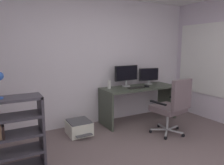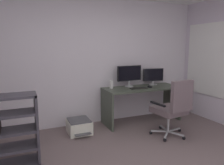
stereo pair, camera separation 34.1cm
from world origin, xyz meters
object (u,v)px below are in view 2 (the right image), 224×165
desk (142,96)px  monitor_main (129,74)px  desktop_speaker (111,84)px  office_chair (173,106)px  printer (79,126)px  monitor_secondary (153,76)px  computer_mouse (150,87)px  keyboard (139,88)px

desk → monitor_main: (-0.21, 0.16, 0.45)m
desk → monitor_main: 0.53m
monitor_main → desktop_speaker: size_ratio=3.31×
office_chair → printer: (-1.45, 0.83, -0.43)m
monitor_secondary → computer_mouse: bearing=-134.2°
monitor_main → printer: 1.48m
desk → printer: 1.44m
monitor_main → office_chair: 1.20m
printer → desktop_speaker: bearing=15.5°
computer_mouse → printer: (-1.50, 0.01, -0.63)m
monitor_secondary → keyboard: 0.63m
keyboard → computer_mouse: size_ratio=3.40×
desk → computer_mouse: computer_mouse is taller
desk → keyboard: size_ratio=4.76×
monitor_main → printer: (-1.16, -0.25, -0.88)m
monitor_secondary → office_chair: monitor_secondary is taller
desk → computer_mouse: size_ratio=16.18×
monitor_secondary → office_chair: size_ratio=0.45×
printer → keyboard: bearing=-1.1°
keyboard → monitor_secondary: bearing=29.8°
desk → printer: size_ratio=3.14×
computer_mouse → monitor_main: bearing=146.9°
monitor_secondary → keyboard: (-0.53, -0.27, -0.19)m
printer → desk: bearing=3.6°
monitor_main → office_chair: bearing=-75.4°
computer_mouse → desktop_speaker: size_ratio=0.59×
computer_mouse → office_chair: office_chair is taller
monitor_main → computer_mouse: size_ratio=5.64×
desktop_speaker → printer: size_ratio=0.33×
keyboard → printer: 1.37m
keyboard → printer: size_ratio=0.66×
monitor_secondary → computer_mouse: 0.41m
monitor_main → printer: size_ratio=1.09×
printer → monitor_main: bearing=12.2°
monitor_secondary → computer_mouse: monitor_secondary is taller
keyboard → computer_mouse: bearing=5.5°
monitor_secondary → keyboard: bearing=-152.6°
computer_mouse → printer: computer_mouse is taller
computer_mouse → office_chair: (-0.06, -0.82, -0.20)m
monitor_secondary → desktop_speaker: monitor_secondary is taller
monitor_main → keyboard: (0.06, -0.27, -0.26)m
desktop_speaker → printer: (-0.73, -0.20, -0.70)m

